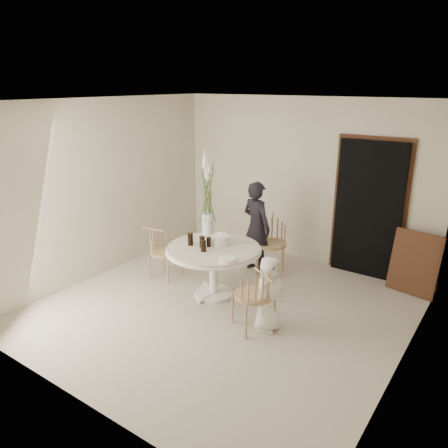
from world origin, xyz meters
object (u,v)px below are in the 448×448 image
Objects in this scene: girl at (256,227)px; birthday_cake at (221,240)px; chair_right at (258,292)px; chair_left at (159,246)px; chair_far at (271,236)px; flower_vase at (208,198)px; boy at (269,294)px; table at (214,255)px.

birthday_cake is at bearing 102.44° from girl.
chair_right is 2.16m from chair_left.
flower_vase is at bearing -147.53° from chair_far.
chair_far is 0.67× the size of flower_vase.
boy reaches higher than chair_left.
chair_left is (-1.28, -1.26, -0.06)m from chair_far.
table is 0.23m from birthday_cake.
boy is (1.08, -0.35, -0.14)m from table.
boy is at bearing -26.69° from flower_vase.
chair_far is (0.20, 1.30, -0.06)m from table.
chair_left is 0.52× the size of girl.
table is 1.10m from girl.
chair_far is 1.03× the size of chair_right.
birthday_cake is at bearing 85.41° from table.
girl is at bearing 88.53° from birthday_cake.
boy is (1.05, -1.44, -0.26)m from girl.
flower_vase is at bearing 73.18° from girl.
table is at bearing 102.01° from girl.
flower_vase is at bearing 66.50° from boy.
flower_vase is (0.69, 0.34, 0.80)m from chair_left.
chair_right is at bearing 135.67° from girl.
table is 1.08m from chair_left.
boy is at bearing -174.79° from chair_right.
chair_far is 0.32m from girl.
flower_vase is at bearing -90.29° from chair_right.
flower_vase reaches higher than birthday_cake.
flower_vase reaches higher than chair_right.
boy is at bearing -106.17° from chair_left.
flower_vase is (-0.38, 0.38, 0.68)m from table.
chair_left is 0.60× the size of flower_vase.
birthday_cake is (-0.19, -1.14, 0.24)m from chair_far.
chair_far is 1.79m from chair_left.
girl is (1.11, 1.05, 0.24)m from chair_left.
girl is at bearing -153.48° from chair_far.
girl reaches higher than boy.
chair_left is (-2.09, 0.53, -0.04)m from chair_right.
chair_left is 0.81× the size of boy.
table is 1.31m from chair_far.
flower_vase is (-1.47, 0.74, 0.82)m from boy.
chair_left is 1.13m from birthday_cake.
flower_vase is (-0.58, -0.91, 0.74)m from chair_far.
chair_right is 0.87× the size of boy.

